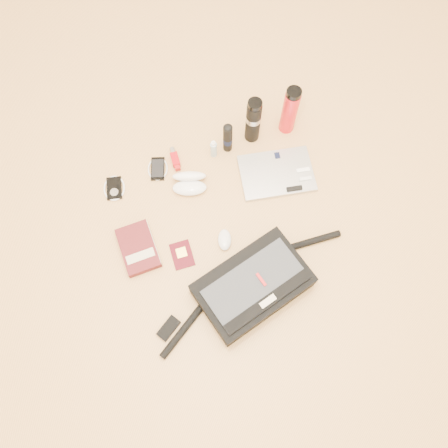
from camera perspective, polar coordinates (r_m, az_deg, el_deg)
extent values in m
plane|color=tan|center=(1.88, 1.60, -1.41)|extent=(4.00, 4.00, 0.00)
cube|color=black|center=(1.77, 3.75, -8.03)|extent=(0.49, 0.37, 0.11)
cube|color=#2F3237|center=(1.71, 4.07, -7.85)|extent=(0.42, 0.28, 0.01)
cube|color=black|center=(1.70, 5.73, -10.04)|extent=(0.39, 0.14, 0.01)
cube|color=beige|center=(1.69, 5.74, -10.03)|extent=(0.07, 0.04, 0.02)
cube|color=#B51212|center=(1.71, 4.87, -7.27)|extent=(0.03, 0.06, 0.02)
cylinder|color=black|center=(1.78, -5.25, -13.51)|extent=(0.24, 0.17, 0.03)
cylinder|color=black|center=(1.89, 11.16, -2.31)|extent=(0.27, 0.05, 0.03)
cube|color=black|center=(1.79, -7.25, -13.34)|extent=(0.11, 0.09, 0.02)
cube|color=#A8A8AA|center=(2.00, 6.87, 6.57)|extent=(0.36, 0.29, 0.02)
cube|color=black|center=(2.03, 6.97, 8.89)|extent=(0.03, 0.04, 0.00)
cube|color=white|center=(2.01, 10.29, 6.96)|extent=(0.06, 0.03, 0.01)
cube|color=silver|center=(1.99, 10.58, 5.84)|extent=(0.06, 0.03, 0.01)
cube|color=black|center=(1.96, 9.18, 4.61)|extent=(0.07, 0.03, 0.01)
cube|color=#4E1317|center=(1.87, -11.15, -3.12)|extent=(0.14, 0.22, 0.04)
cube|color=beige|center=(1.87, -9.13, -2.41)|extent=(0.01, 0.20, 0.03)
cube|color=beige|center=(1.84, -10.87, -4.13)|extent=(0.12, 0.04, 0.00)
cube|color=#44050D|center=(1.86, -5.50, -4.02)|extent=(0.09, 0.12, 0.00)
cube|color=gold|center=(1.86, -5.58, -3.72)|extent=(0.05, 0.05, 0.00)
ellipsoid|color=silver|center=(1.85, 0.08, -2.07)|extent=(0.09, 0.11, 0.03)
ellipsoid|color=white|center=(1.95, -4.52, 4.73)|extent=(0.17, 0.12, 0.04)
ellipsoid|color=white|center=(1.95, -4.56, 6.24)|extent=(0.17, 0.12, 0.09)
ellipsoid|color=black|center=(1.94, -5.41, 4.76)|extent=(0.05, 0.04, 0.01)
ellipsoid|color=black|center=(1.94, -3.65, 4.81)|extent=(0.05, 0.04, 0.01)
cylinder|color=black|center=(1.94, -4.53, 4.81)|extent=(0.02, 0.01, 0.00)
cube|color=black|center=(2.02, -14.13, 4.55)|extent=(0.09, 0.12, 0.01)
cylinder|color=#9B9B9D|center=(2.00, -14.15, 4.07)|extent=(0.05, 0.05, 0.00)
torus|color=silver|center=(2.02, -14.14, 4.56)|extent=(0.12, 0.12, 0.01)
cube|color=black|center=(2.02, -8.64, 7.14)|extent=(0.10, 0.13, 0.01)
cube|color=black|center=(2.02, -8.66, 7.22)|extent=(0.08, 0.10, 0.00)
torus|color=silver|center=(2.02, -8.64, 7.15)|extent=(0.12, 0.12, 0.01)
cube|color=#A30B12|center=(2.02, -6.38, 8.34)|extent=(0.04, 0.07, 0.03)
cube|color=#A31615|center=(2.00, -6.10, 7.33)|extent=(0.03, 0.02, 0.02)
cylinder|color=#A8A8AB|center=(2.05, -6.68, 9.37)|extent=(0.03, 0.04, 0.02)
cylinder|color=#99B9CA|center=(2.01, -1.36, 9.68)|extent=(0.03, 0.03, 0.09)
cylinder|color=white|center=(1.96, -1.39, 10.46)|extent=(0.02, 0.02, 0.02)
cylinder|color=white|center=(1.95, -1.40, 10.64)|extent=(0.01, 0.01, 0.01)
cylinder|color=black|center=(1.99, 0.49, 11.14)|extent=(0.05, 0.05, 0.17)
cylinder|color=black|center=(2.01, 0.48, 10.85)|extent=(0.05, 0.05, 0.03)
ellipsoid|color=black|center=(1.92, 0.51, 12.48)|extent=(0.05, 0.05, 0.02)
cylinder|color=black|center=(2.00, 3.82, 13.15)|extent=(0.08, 0.08, 0.24)
cylinder|color=#ADADAF|center=(1.98, 3.87, 13.62)|extent=(0.09, 0.09, 0.03)
cylinder|color=black|center=(1.89, 4.07, 15.34)|extent=(0.08, 0.08, 0.02)
cylinder|color=red|center=(2.04, 8.54, 14.25)|extent=(0.09, 0.09, 0.24)
cylinder|color=black|center=(1.93, 9.12, 16.53)|extent=(0.09, 0.09, 0.02)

